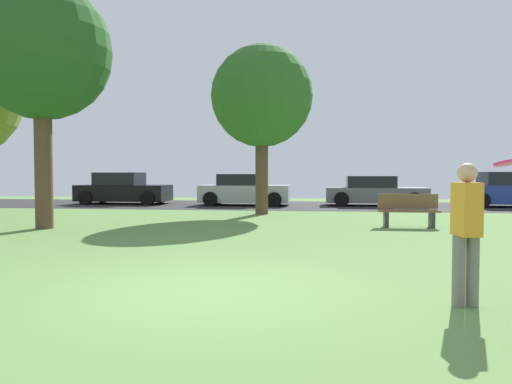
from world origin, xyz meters
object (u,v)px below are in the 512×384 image
park_bench (408,210)px  frisbee_disc (509,163)px  oak_tree_center (262,97)px  parked_car_silver (244,191)px  parked_car_grey (374,192)px  parked_car_black (123,190)px  oak_tree_left (42,52)px  person_catcher (466,228)px

park_bench → frisbee_disc: bearing=85.9°
oak_tree_center → parked_car_silver: oak_tree_center is taller
park_bench → parked_car_grey: bearing=-90.2°
oak_tree_center → parked_car_black: 9.30m
oak_tree_left → parked_car_black: bearing=101.2°
parked_car_silver → person_catcher: bearing=-72.8°
oak_tree_center → oak_tree_left: bearing=-135.3°
parked_car_silver → parked_car_grey: bearing=4.9°
person_catcher → parked_car_black: person_catcher is taller
oak_tree_center → parked_car_black: (-7.18, 4.79, -3.48)m
oak_tree_left → parked_car_grey: 14.62m
oak_tree_left → parked_car_black: 10.88m
oak_tree_left → park_bench: 10.62m
parked_car_grey → park_bench: size_ratio=2.74×
oak_tree_center → parked_car_grey: bearing=48.4°
frisbee_disc → parked_car_grey: (0.67, 17.40, -0.97)m
person_catcher → parked_car_grey: size_ratio=0.36×
frisbee_disc → parked_car_black: 20.37m
parked_car_black → park_bench: size_ratio=2.65×
oak_tree_left → parked_car_silver: size_ratio=1.61×
parked_car_grey → park_bench: 8.62m
oak_tree_center → parked_car_silver: (-1.34, 4.55, -3.50)m
frisbee_disc → parked_car_silver: 17.68m
oak_tree_left → person_catcher: size_ratio=4.07×
parked_car_silver → frisbee_disc: bearing=-73.1°
parked_car_grey → parked_car_black: bearing=-178.7°
parked_car_black → parked_car_grey: (11.65, 0.26, -0.06)m
oak_tree_center → frisbee_disc: 13.17m
parked_car_silver → oak_tree_center: bearing=-73.6°
frisbee_disc → parked_car_black: bearing=122.7°
oak_tree_left → parked_car_black: oak_tree_left is taller
frisbee_disc → park_bench: size_ratio=0.24×
parked_car_silver → park_bench: 9.97m
oak_tree_left → person_catcher: (8.85, -6.44, -3.76)m
oak_tree_center → parked_car_grey: (4.48, 5.05, -3.54)m
person_catcher → parked_car_silver: person_catcher is taller
oak_tree_center → park_bench: (4.44, -3.57, -3.69)m
person_catcher → parked_car_black: 19.63m
frisbee_disc → person_catcher: bearing=101.5°
parked_car_black → parked_car_grey: size_ratio=0.96×
frisbee_disc → parked_car_silver: frisbee_disc is taller
person_catcher → parked_car_black: bearing=-158.0°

